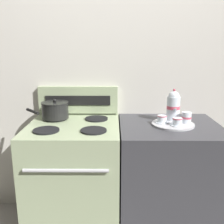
{
  "coord_description": "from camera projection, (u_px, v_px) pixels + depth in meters",
  "views": [
    {
      "loc": [
        -0.07,
        -1.87,
        1.45
      ],
      "look_at": [
        -0.09,
        0.08,
        0.97
      ],
      "focal_mm": 42.0,
      "sensor_mm": 36.0,
      "label": 1
    }
  ],
  "objects": [
    {
      "name": "wall_back",
      "position": [
        123.0,
        89.0,
        2.25
      ],
      "size": [
        6.0,
        0.05,
        2.2
      ],
      "color": "beige",
      "rests_on": "ground"
    },
    {
      "name": "serving_tray",
      "position": [
        173.0,
        124.0,
        1.95
      ],
      "size": [
        0.31,
        0.31,
        0.01
      ],
      "color": "#B2B2B7",
      "rests_on": "side_counter"
    },
    {
      "name": "teacup_right",
      "position": [
        177.0,
        122.0,
        1.89
      ],
      "size": [
        0.11,
        0.11,
        0.06
      ],
      "color": "silver",
      "rests_on": "serving_tray"
    },
    {
      "name": "side_counter",
      "position": [
        167.0,
        179.0,
        2.06
      ],
      "size": [
        0.75,
        0.68,
        0.89
      ],
      "color": "#38383D",
      "rests_on": "ground"
    },
    {
      "name": "teacup_left",
      "position": [
        162.0,
        119.0,
        1.96
      ],
      "size": [
        0.11,
        0.11,
        0.06
      ],
      "color": "silver",
      "rests_on": "serving_tray"
    },
    {
      "name": "saucepan",
      "position": [
        55.0,
        110.0,
        2.08
      ],
      "size": [
        0.31,
        0.31,
        0.16
      ],
      "color": "black",
      "rests_on": "stove"
    },
    {
      "name": "creamer_jug",
      "position": [
        186.0,
        117.0,
        1.95
      ],
      "size": [
        0.07,
        0.07,
        0.08
      ],
      "color": "silver",
      "rests_on": "serving_tray"
    },
    {
      "name": "teapot",
      "position": [
        173.0,
        106.0,
        2.01
      ],
      "size": [
        0.1,
        0.16,
        0.24
      ],
      "color": "silver",
      "rests_on": "serving_tray"
    },
    {
      "name": "stove",
      "position": [
        75.0,
        179.0,
        2.06
      ],
      "size": [
        0.68,
        0.7,
        0.9
      ],
      "color": "#9EAD84",
      "rests_on": "ground"
    },
    {
      "name": "control_panel",
      "position": [
        78.0,
        100.0,
        2.23
      ],
      "size": [
        0.67,
        0.05,
        0.23
      ],
      "color": "#9EAD84",
      "rests_on": "stove"
    }
  ]
}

